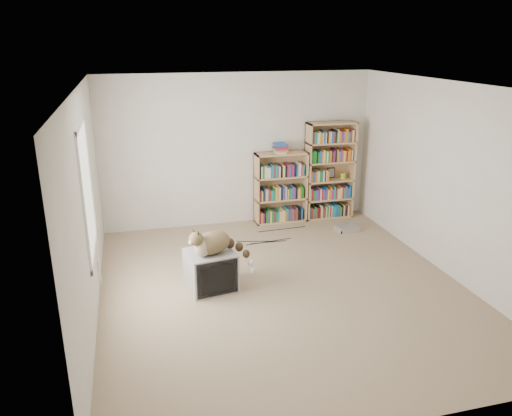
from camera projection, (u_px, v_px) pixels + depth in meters
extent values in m
cube|color=tan|center=(283.00, 288.00, 6.33)|extent=(4.50, 5.00, 0.01)
cube|color=silver|center=(239.00, 150.00, 8.21)|extent=(4.50, 0.02, 2.50)
cube|color=silver|center=(389.00, 292.00, 3.64)|extent=(4.50, 0.02, 2.50)
cube|color=silver|center=(86.00, 209.00, 5.39)|extent=(0.02, 5.00, 2.50)
cube|color=silver|center=(450.00, 181.00, 6.46)|extent=(0.02, 5.00, 2.50)
cube|color=white|center=(287.00, 86.00, 5.52)|extent=(4.50, 5.00, 0.02)
cube|color=white|center=(87.00, 191.00, 5.53)|extent=(0.02, 1.22, 1.52)
cube|color=#98989A|center=(211.00, 270.00, 6.24)|extent=(0.65, 0.60, 0.50)
cube|color=black|center=(217.00, 278.00, 6.03)|extent=(0.52, 0.12, 0.46)
cube|color=black|center=(218.00, 280.00, 6.01)|extent=(0.42, 0.08, 0.35)
cube|color=black|center=(208.00, 267.00, 6.34)|extent=(0.38, 0.34, 0.30)
ellipsoid|color=#372916|center=(212.00, 243.00, 6.09)|extent=(0.59, 0.52, 0.28)
ellipsoid|color=#372916|center=(221.00, 241.00, 6.18)|extent=(0.31, 0.32, 0.20)
ellipsoid|color=#BEB089|center=(202.00, 247.00, 5.98)|extent=(0.26, 0.26, 0.23)
ellipsoid|color=#372916|center=(196.00, 239.00, 5.90)|extent=(0.23, 0.23, 0.17)
sphere|color=beige|center=(191.00, 242.00, 5.86)|extent=(0.09, 0.09, 0.07)
cone|color=black|center=(198.00, 233.00, 5.85)|extent=(0.09, 0.10, 0.09)
cone|color=black|center=(193.00, 231.00, 5.92)|extent=(0.09, 0.10, 0.09)
cube|color=tan|center=(307.00, 172.00, 8.48)|extent=(0.02, 0.30, 1.67)
cube|color=tan|center=(351.00, 169.00, 8.67)|extent=(0.02, 0.30, 1.67)
cube|color=tan|center=(327.00, 169.00, 8.70)|extent=(0.84, 0.03, 1.67)
cube|color=tan|center=(332.00, 123.00, 8.31)|extent=(0.84, 0.30, 0.02)
cube|color=tan|center=(327.00, 216.00, 8.84)|extent=(0.84, 0.30, 0.03)
cube|color=tan|center=(328.00, 198.00, 8.74)|extent=(0.84, 0.30, 0.03)
cube|color=tan|center=(329.00, 180.00, 8.63)|extent=(0.84, 0.30, 0.02)
cube|color=tan|center=(330.00, 162.00, 8.52)|extent=(0.84, 0.30, 0.02)
cube|color=tan|center=(331.00, 142.00, 8.42)|extent=(0.84, 0.30, 0.02)
cube|color=#AB1627|center=(328.00, 210.00, 8.81)|extent=(0.76, 0.24, 0.19)
cube|color=#1850A0|center=(329.00, 192.00, 8.70)|extent=(0.76, 0.24, 0.19)
cube|color=#147321|center=(329.00, 174.00, 8.59)|extent=(0.76, 0.24, 0.19)
cube|color=#BDB29C|center=(330.00, 155.00, 8.49)|extent=(0.76, 0.24, 0.19)
cube|color=black|center=(331.00, 136.00, 8.38)|extent=(0.76, 0.24, 0.19)
cube|color=tan|center=(256.00, 189.00, 8.34)|extent=(0.03, 0.30, 1.20)
cube|color=tan|center=(304.00, 186.00, 8.54)|extent=(0.02, 0.30, 1.20)
cube|color=tan|center=(278.00, 185.00, 8.57)|extent=(0.87, 0.03, 1.20)
cube|color=tan|center=(281.00, 154.00, 8.25)|extent=(0.87, 0.30, 0.02)
cube|color=tan|center=(280.00, 220.00, 8.63)|extent=(0.87, 0.30, 0.03)
cube|color=tan|center=(281.00, 199.00, 8.51)|extent=(0.87, 0.30, 0.03)
cube|color=tan|center=(281.00, 176.00, 8.38)|extent=(0.87, 0.30, 0.02)
cube|color=#AB1627|center=(280.00, 214.00, 8.60)|extent=(0.79, 0.24, 0.19)
cube|color=#1850A0|center=(281.00, 193.00, 8.47)|extent=(0.79, 0.24, 0.19)
cube|color=#147321|center=(281.00, 170.00, 8.34)|extent=(0.79, 0.24, 0.19)
cube|color=#AB1627|center=(280.00, 148.00, 8.22)|extent=(0.22, 0.29, 0.16)
cylinder|color=#9EBA35|center=(343.00, 176.00, 8.67)|extent=(0.09, 0.09, 0.10)
cube|color=black|center=(331.00, 173.00, 8.70)|extent=(0.14, 0.05, 0.18)
cube|color=silver|center=(347.00, 228.00, 8.19)|extent=(0.41, 0.33, 0.08)
cube|color=silver|center=(98.00, 265.00, 6.21)|extent=(0.01, 0.08, 0.13)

